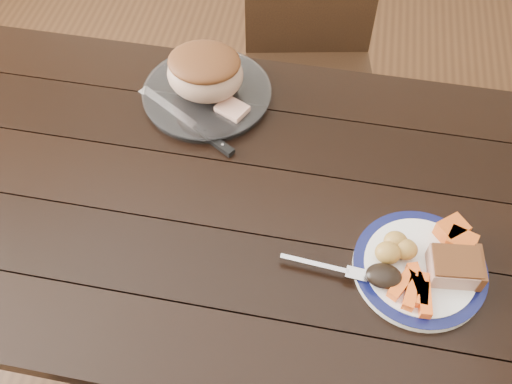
% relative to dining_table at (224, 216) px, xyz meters
% --- Properties ---
extents(ground, '(4.00, 4.00, 0.00)m').
position_rel_dining_table_xyz_m(ground, '(0.00, 0.00, -0.66)').
color(ground, '#472B16').
rests_on(ground, ground).
extents(dining_table, '(1.62, 0.93, 0.75)m').
position_rel_dining_table_xyz_m(dining_table, '(0.00, 0.00, 0.00)').
color(dining_table, black).
rests_on(dining_table, ground).
extents(chair_far, '(0.49, 0.50, 0.93)m').
position_rel_dining_table_xyz_m(chair_far, '(0.13, 0.74, -0.13)').
color(chair_far, black).
rests_on(chair_far, ground).
extents(dinner_plate, '(0.27, 0.27, 0.02)m').
position_rel_dining_table_xyz_m(dinner_plate, '(0.43, -0.12, 0.10)').
color(dinner_plate, white).
rests_on(dinner_plate, dining_table).
extents(plate_rim, '(0.27, 0.27, 0.02)m').
position_rel_dining_table_xyz_m(plate_rim, '(0.43, -0.12, 0.11)').
color(plate_rim, '#0C103F').
rests_on(plate_rim, dinner_plate).
extents(serving_platter, '(0.31, 0.31, 0.02)m').
position_rel_dining_table_xyz_m(serving_platter, '(-0.10, 0.29, 0.10)').
color(serving_platter, white).
rests_on(serving_platter, dining_table).
extents(pork_slice, '(0.10, 0.08, 0.04)m').
position_rel_dining_table_xyz_m(pork_slice, '(0.49, -0.13, 0.13)').
color(pork_slice, tan).
rests_on(pork_slice, dinner_plate).
extents(roasted_potatoes, '(0.08, 0.07, 0.04)m').
position_rel_dining_table_xyz_m(roasted_potatoes, '(0.37, -0.10, 0.13)').
color(roasted_potatoes, gold).
rests_on(roasted_potatoes, dinner_plate).
extents(carrot_batons, '(0.08, 0.11, 0.02)m').
position_rel_dining_table_xyz_m(carrot_batons, '(0.42, -0.18, 0.12)').
color(carrot_batons, '#F45A14').
rests_on(carrot_batons, dinner_plate).
extents(pumpkin_wedges, '(0.09, 0.09, 0.04)m').
position_rel_dining_table_xyz_m(pumpkin_wedges, '(0.49, -0.05, 0.13)').
color(pumpkin_wedges, orange).
rests_on(pumpkin_wedges, dinner_plate).
extents(dark_mushroom, '(0.07, 0.05, 0.03)m').
position_rel_dining_table_xyz_m(dark_mushroom, '(0.35, -0.17, 0.13)').
color(dark_mushroom, black).
rests_on(dark_mushroom, dinner_plate).
extents(fork, '(0.18, 0.04, 0.00)m').
position_rel_dining_table_xyz_m(fork, '(0.25, -0.16, 0.11)').
color(fork, silver).
rests_on(fork, dinner_plate).
extents(roast_joint, '(0.19, 0.16, 0.12)m').
position_rel_dining_table_xyz_m(roast_joint, '(-0.10, 0.29, 0.17)').
color(roast_joint, tan).
rests_on(roast_joint, serving_platter).
extents(cut_slice, '(0.09, 0.08, 0.02)m').
position_rel_dining_table_xyz_m(cut_slice, '(-0.02, 0.23, 0.12)').
color(cut_slice, tan).
rests_on(cut_slice, serving_platter).
extents(carving_knife, '(0.28, 0.19, 0.01)m').
position_rel_dining_table_xyz_m(carving_knife, '(-0.08, 0.16, 0.10)').
color(carving_knife, silver).
rests_on(carving_knife, dining_table).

